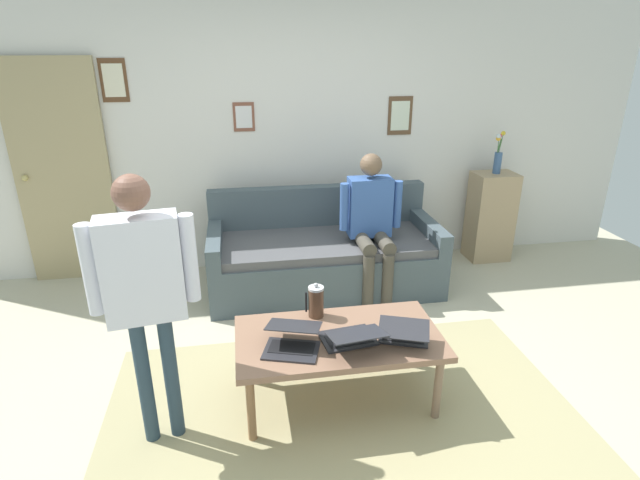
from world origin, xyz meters
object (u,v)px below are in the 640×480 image
Objects in this scene: couch at (324,256)px; laptop_right at (404,333)px; interior_door at (63,175)px; laptop_left at (351,337)px; laptop_center at (292,342)px; side_shelf at (490,217)px; person_standing at (144,281)px; coffee_table at (339,342)px; person_seated at (371,219)px; french_press at (316,301)px; flower_vase at (498,157)px.

laptop_right is (-0.19, 1.72, 0.22)m from couch.
laptop_right is (-2.51, 2.30, -0.50)m from interior_door.
interior_door is 3.20m from laptop_left.
laptop_center is at bearing 128.75° from interior_door.
side_shelf is 3.78m from person_standing.
coffee_table is 0.99× the size of person_seated.
french_press is at bearing -37.28° from laptop_right.
laptop_right is 2.65m from side_shelf.
flower_vase reaches higher than couch.
coffee_table is 2.90m from flower_vase.
person_standing is at bearing 2.73° from laptop_left.
french_press is 1.13m from person_standing.
interior_door is 1.30× the size of person_standing.
couch reaches higher than french_press.
laptop_right is (-0.67, 0.02, -0.00)m from laptop_center.
coffee_table is at bearing 67.63° from person_seated.
interior_door is 2.58m from person_standing.
laptop_center is 1.72m from person_seated.
coffee_table is at bearing 44.45° from side_shelf.
french_press is (-0.20, -0.34, 0.06)m from laptop_center.
person_standing is (0.96, 0.41, 0.43)m from french_press.
person_standing is (-1.06, 2.35, -0.01)m from interior_door.
person_standing is at bearing 43.26° from person_seated.
interior_door is at bearing -43.71° from french_press.
coffee_table is at bearing 83.38° from couch.
side_shelf is at bearing -140.85° from french_press.
laptop_left is at bearing 85.50° from couch.
flower_vase is 3.75m from person_standing.
laptop_right is 0.43× the size of side_shelf.
person_seated is (-0.57, -1.38, 0.30)m from coffee_table.
laptop_right is (-0.38, 0.11, 0.09)m from coffee_table.
french_press reaches higher than laptop_right.
side_shelf is at bearing -128.12° from laptop_right.
person_seated is at bearing -112.37° from coffee_table.
side_shelf reaches higher than laptop_right.
laptop_left is at bearing 46.68° from flower_vase.
laptop_left is at bearing 113.27° from french_press.
interior_door is 5.19× the size of laptop_center.
coffee_table is at bearing -62.74° from laptop_left.
coffee_table is 1.52m from person_seated.
laptop_left is at bearing 46.63° from side_shelf.
laptop_left is (-2.18, 2.29, -0.50)m from interior_door.
person_seated reaches higher than french_press.
french_press is 0.19× the size of person_seated.
laptop_center is 0.43× the size of side_shelf.
side_shelf is (-2.31, -2.07, -0.06)m from laptop_center.
couch is 4.93× the size of flower_vase.
side_shelf is (-1.83, -0.37, 0.16)m from couch.
couch reaches higher than laptop_right.
french_press is 2.78m from flower_vase.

